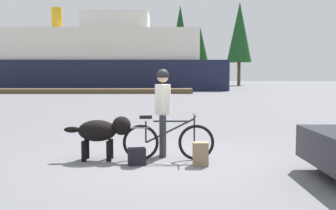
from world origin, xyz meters
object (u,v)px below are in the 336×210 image
ferry_boat (91,61)px  person_cyclist (163,103)px  dog (102,131)px  handbag_pannier (137,156)px  sailboat_moored (144,84)px  backpack (200,154)px  bicycle (168,141)px

ferry_boat → person_cyclist: bearing=-76.6°
dog → handbag_pannier: (0.71, -0.43, -0.42)m
dog → ferry_boat: (-6.70, 33.40, 2.46)m
sailboat_moored → backpack: bearing=-85.2°
bicycle → backpack: 0.76m
backpack → sailboat_moored: size_ratio=0.05×
dog → sailboat_moored: bearing=92.0°
bicycle → dog: bicycle is taller
bicycle → dog: size_ratio=1.36×
dog → sailboat_moored: sailboat_moored is taller
bicycle → sailboat_moored: size_ratio=0.21×
handbag_pannier → sailboat_moored: bearing=93.0°
person_cyclist → ferry_boat: 34.04m
handbag_pannier → backpack: bearing=-2.3°
dog → backpack: 1.98m
dog → sailboat_moored: 38.52m
backpack → handbag_pannier: bearing=177.7°
bicycle → person_cyclist: person_cyclist is taller
handbag_pannier → sailboat_moored: 38.98m
dog → ferry_boat: size_ratio=0.05×
sailboat_moored → handbag_pannier: bearing=-87.0°
bicycle → dog: (-1.28, 0.05, 0.19)m
bicycle → sailboat_moored: (-2.65, 38.54, 0.10)m
bicycle → handbag_pannier: 0.73m
person_cyclist → backpack: (0.70, -0.81, -0.87)m
bicycle → person_cyclist: size_ratio=1.00×
bicycle → dog: bearing=177.8°
person_cyclist → ferry_boat: ferry_boat is taller
dog → backpack: bearing=-14.1°
handbag_pannier → sailboat_moored: sailboat_moored is taller
ferry_boat → dog: bearing=-78.7°
ferry_boat → sailboat_moored: size_ratio=3.31×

